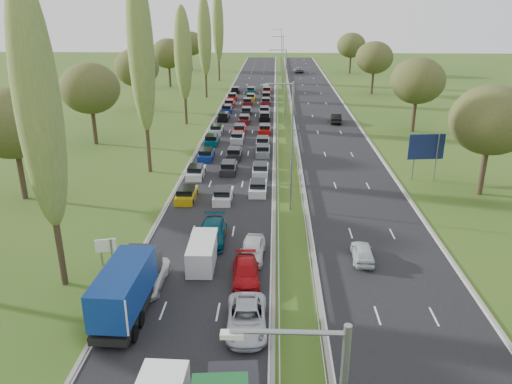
{
  "coord_description": "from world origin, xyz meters",
  "views": [
    {
      "loc": [
        2.94,
        -0.69,
        18.17
      ],
      "look_at": [
        1.23,
        43.7,
        1.5
      ],
      "focal_mm": 35.0,
      "sensor_mm": 36.0,
      "label": 1
    }
  ],
  "objects_px": {
    "near_car_2": "(147,277)",
    "blue_lorry": "(129,286)",
    "direction_sign": "(426,149)",
    "white_van_rear": "(203,251)",
    "info_sign": "(106,248)"
  },
  "relations": [
    {
      "from": "near_car_2",
      "to": "info_sign",
      "type": "bearing_deg",
      "value": 142.84
    },
    {
      "from": "near_car_2",
      "to": "blue_lorry",
      "type": "height_order",
      "value": "blue_lorry"
    },
    {
      "from": "direction_sign",
      "to": "blue_lorry",
      "type": "bearing_deg",
      "value": -133.89
    },
    {
      "from": "info_sign",
      "to": "blue_lorry",
      "type": "bearing_deg",
      "value": -60.23
    },
    {
      "from": "near_car_2",
      "to": "blue_lorry",
      "type": "xyz_separation_m",
      "value": [
        -0.3,
        -3.02,
        1.13
      ]
    },
    {
      "from": "near_car_2",
      "to": "blue_lorry",
      "type": "distance_m",
      "value": 3.24
    },
    {
      "from": "blue_lorry",
      "to": "direction_sign",
      "type": "relative_size",
      "value": 1.62
    },
    {
      "from": "near_car_2",
      "to": "white_van_rear",
      "type": "bearing_deg",
      "value": 46.86
    },
    {
      "from": "info_sign",
      "to": "near_car_2",
      "type": "bearing_deg",
      "value": -38.31
    },
    {
      "from": "blue_lorry",
      "to": "direction_sign",
      "type": "bearing_deg",
      "value": 48.18
    },
    {
      "from": "blue_lorry",
      "to": "direction_sign",
      "type": "height_order",
      "value": "direction_sign"
    },
    {
      "from": "info_sign",
      "to": "direction_sign",
      "type": "relative_size",
      "value": 0.4
    },
    {
      "from": "near_car_2",
      "to": "blue_lorry",
      "type": "bearing_deg",
      "value": -94.6
    },
    {
      "from": "direction_sign",
      "to": "near_car_2",
      "type": "bearing_deg",
      "value": -137.02
    },
    {
      "from": "near_car_2",
      "to": "direction_sign",
      "type": "distance_m",
      "value": 34.41
    }
  ]
}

